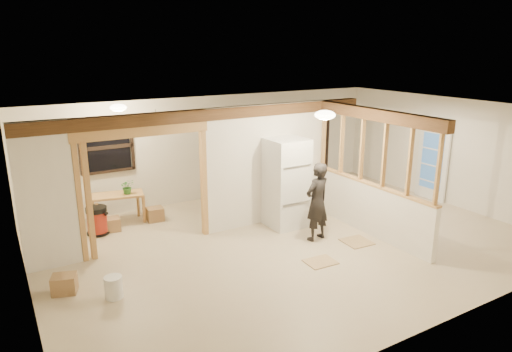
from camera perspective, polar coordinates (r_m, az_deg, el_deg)
floor at (r=8.88m, az=4.39°, el=-8.21°), size 9.00×6.50×0.01m
ceiling at (r=8.19m, az=4.75°, el=8.03°), size 9.00×6.50×0.01m
wall_back at (r=11.17m, az=-5.06°, el=3.60°), size 9.00×0.01×2.50m
wall_front at (r=6.24m, az=22.12°, el=-7.57°), size 9.00×0.01×2.50m
wall_left at (r=7.02m, az=-27.26°, el=-5.59°), size 0.01×6.50×2.50m
wall_right at (r=11.57m, az=23.16°, el=2.79°), size 0.01×6.50×2.50m
partition_left_stub at (r=8.18m, az=-24.76°, el=-2.38°), size 0.90×0.12×2.50m
partition_center at (r=9.52m, az=1.40°, el=1.50°), size 2.80×0.12×2.50m
doorway_frame at (r=8.52m, az=-13.62°, el=-1.72°), size 2.46×0.14×2.20m
header_beam_back at (r=8.73m, az=-5.31°, el=7.70°), size 7.00×0.18×0.22m
header_beam_right at (r=8.93m, az=14.74°, el=7.44°), size 0.18×3.30×0.22m
pony_wall at (r=9.37m, az=13.94°, el=-4.00°), size 0.12×3.20×1.00m
stud_partition at (r=9.06m, az=14.42°, el=2.93°), size 0.14×3.20×1.32m
window_back at (r=10.21m, az=-18.18°, el=3.43°), size 1.12×0.10×1.10m
french_door at (r=11.79m, az=21.25°, el=1.97°), size 0.12×0.86×2.00m
ceiling_dome_main at (r=7.97m, az=8.62°, el=7.55°), size 0.36×0.36×0.16m
ceiling_dome_util at (r=9.25m, az=-16.84°, el=8.18°), size 0.32×0.32×0.14m
hanging_bulb at (r=8.76m, az=-12.36°, el=6.11°), size 0.07×0.07×0.07m
refrigerator at (r=9.36m, az=3.80°, el=-0.87°), size 0.76×0.74×1.84m
woman at (r=8.76m, az=7.64°, el=-3.21°), size 0.62×0.47×1.53m
work_table at (r=10.04m, az=-16.79°, el=-3.93°), size 1.12×0.72×0.65m
potted_plant at (r=9.86m, az=-15.77°, el=-1.27°), size 0.28×0.25×0.31m
shop_vac at (r=9.62m, az=-19.23°, el=-5.26°), size 0.53×0.53×0.58m
bookshelf at (r=12.48m, az=6.96°, el=3.27°), size 0.92×0.31×1.84m
bucket at (r=7.27m, az=-17.37°, el=-13.13°), size 0.35×0.35×0.34m
box_util_a at (r=10.06m, az=-12.49°, el=-4.68°), size 0.36×0.32×0.29m
box_util_b at (r=9.76m, az=-17.47°, el=-5.77°), size 0.32×0.32×0.27m
box_front at (r=7.67m, az=-22.84°, el=-12.34°), size 0.42×0.38×0.28m
floor_panel_near at (r=9.03m, az=12.49°, el=-8.02°), size 0.54×0.54×0.02m
floor_panel_far at (r=8.13m, az=8.07°, el=-10.57°), size 0.54×0.44×0.02m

